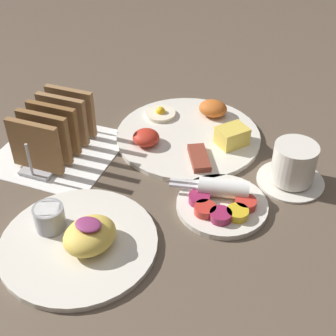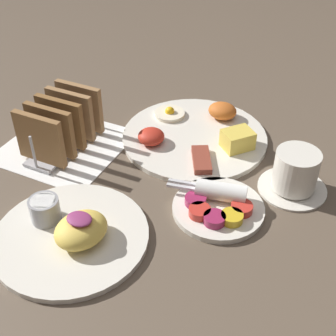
{
  "view_description": "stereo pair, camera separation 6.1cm",
  "coord_description": "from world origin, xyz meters",
  "px_view_note": "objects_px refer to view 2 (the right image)",
  "views": [
    {
      "loc": [
        0.26,
        -0.56,
        0.54
      ],
      "look_at": [
        0.04,
        0.04,
        0.03
      ],
      "focal_mm": 50.0,
      "sensor_mm": 36.0,
      "label": 1
    },
    {
      "loc": [
        0.32,
        -0.54,
        0.54
      ],
      "look_at": [
        0.04,
        0.04,
        0.03
      ],
      "focal_mm": 50.0,
      "sensor_mm": 36.0,
      "label": 2
    }
  ],
  "objects_px": {
    "plate_condiments": "(218,205)",
    "plate_foreground": "(71,232)",
    "coffee_cup": "(295,173)",
    "toast_rack": "(61,124)",
    "plate_breakfast": "(197,135)"
  },
  "relations": [
    {
      "from": "plate_condiments",
      "to": "plate_foreground",
      "type": "relative_size",
      "value": 0.71
    },
    {
      "from": "coffee_cup",
      "to": "toast_rack",
      "type": "bearing_deg",
      "value": -171.37
    },
    {
      "from": "plate_condiments",
      "to": "toast_rack",
      "type": "distance_m",
      "value": 0.34
    },
    {
      "from": "plate_foreground",
      "to": "coffee_cup",
      "type": "bearing_deg",
      "value": 43.45
    },
    {
      "from": "plate_breakfast",
      "to": "plate_foreground",
      "type": "distance_m",
      "value": 0.34
    },
    {
      "from": "plate_breakfast",
      "to": "plate_condiments",
      "type": "xyz_separation_m",
      "value": [
        0.11,
        -0.18,
        0.0
      ]
    },
    {
      "from": "coffee_cup",
      "to": "plate_breakfast",
      "type": "bearing_deg",
      "value": 161.63
    },
    {
      "from": "toast_rack",
      "to": "coffee_cup",
      "type": "distance_m",
      "value": 0.44
    },
    {
      "from": "plate_breakfast",
      "to": "plate_condiments",
      "type": "height_order",
      "value": "plate_breakfast"
    },
    {
      "from": "coffee_cup",
      "to": "plate_condiments",
      "type": "bearing_deg",
      "value": -132.13
    },
    {
      "from": "plate_foreground",
      "to": "toast_rack",
      "type": "distance_m",
      "value": 0.26
    },
    {
      "from": "plate_foreground",
      "to": "coffee_cup",
      "type": "relative_size",
      "value": 2.02
    },
    {
      "from": "plate_foreground",
      "to": "coffee_cup",
      "type": "xyz_separation_m",
      "value": [
        0.28,
        0.27,
        0.02
      ]
    },
    {
      "from": "plate_condiments",
      "to": "coffee_cup",
      "type": "bearing_deg",
      "value": 47.87
    },
    {
      "from": "plate_foreground",
      "to": "plate_breakfast",
      "type": "bearing_deg",
      "value": 78.49
    }
  ]
}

